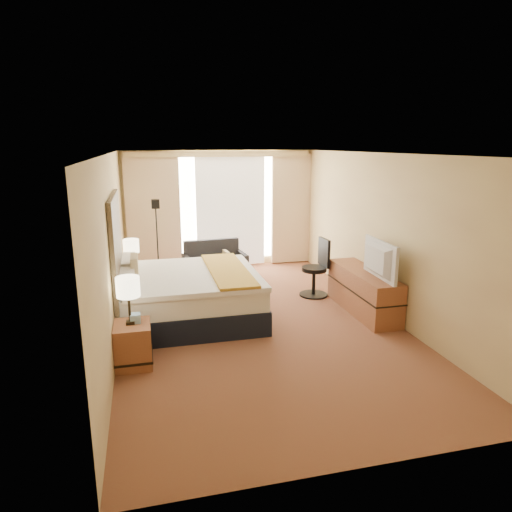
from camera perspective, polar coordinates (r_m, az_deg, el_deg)
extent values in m
cube|color=maroon|center=(7.32, 0.08, -8.12)|extent=(4.20, 7.00, 0.02)
cube|color=white|center=(6.78, 0.09, 12.69)|extent=(4.20, 7.00, 0.02)
cube|color=beige|center=(10.32, -4.63, 5.82)|extent=(4.20, 0.02, 2.60)
cube|color=beige|center=(3.78, 13.17, -8.95)|extent=(4.20, 0.02, 2.60)
cube|color=beige|center=(6.75, -17.48, 0.91)|extent=(0.02, 7.00, 2.60)
cube|color=beige|center=(7.71, 15.44, 2.60)|extent=(0.02, 7.00, 2.60)
cube|color=black|center=(6.95, -17.05, 1.13)|extent=(0.06, 1.85, 1.50)
cube|color=#9C5A38|center=(6.06, -15.11, -10.64)|extent=(0.45, 0.52, 0.55)
cube|color=#9C5A38|center=(8.41, -14.87, -3.65)|extent=(0.45, 0.52, 0.55)
cube|color=#9C5A38|center=(7.82, 13.26, -4.31)|extent=(0.50, 1.80, 0.70)
cube|color=silver|center=(10.33, -3.23, 5.96)|extent=(2.30, 0.02, 2.30)
cube|color=beige|center=(10.07, -12.71, 5.15)|extent=(1.15, 0.09, 2.50)
cube|color=beige|center=(10.59, 4.36, 5.87)|extent=(0.90, 0.09, 2.50)
cube|color=white|center=(10.29, -3.19, 5.65)|extent=(1.55, 0.04, 2.50)
cube|color=beige|center=(10.06, -4.62, 12.59)|extent=(4.00, 0.16, 0.12)
cube|color=black|center=(7.42, -8.54, -6.41)|extent=(2.24, 2.02, 0.37)
cube|color=white|center=(7.31, -8.64, -3.86)|extent=(2.18, 1.97, 0.32)
cube|color=white|center=(7.26, -8.02, -2.42)|extent=(2.05, 2.05, 0.07)
cube|color=gold|center=(7.33, -3.56, -1.73)|extent=(0.59, 2.05, 0.04)
cube|color=white|center=(6.73, -16.21, -2.98)|extent=(0.30, 0.83, 0.19)
cube|color=white|center=(7.68, -15.97, -0.90)|extent=(0.30, 0.83, 0.19)
cube|color=beige|center=(7.19, -14.92, -1.48)|extent=(0.11, 0.45, 0.38)
cube|color=#5C1A1A|center=(9.51, -5.10, -2.22)|extent=(1.32, 0.81, 0.22)
cube|color=#29292D|center=(9.41, -5.05, -1.22)|extent=(1.22, 0.66, 0.14)
cube|color=#29292D|center=(9.65, -5.57, 0.63)|extent=(1.17, 0.25, 0.49)
cube|color=#29292D|center=(9.32, -8.59, -1.30)|extent=(0.16, 0.68, 0.40)
cube|color=#29292D|center=(9.61, -1.76, -0.69)|extent=(0.16, 0.68, 0.40)
cube|color=beige|center=(9.43, -3.75, -0.20)|extent=(0.11, 0.32, 0.29)
cube|color=black|center=(9.49, -11.97, -3.14)|extent=(0.21, 0.21, 0.02)
cylinder|color=black|center=(9.30, -12.20, 1.35)|extent=(0.03, 0.03, 1.50)
cube|color=black|center=(9.16, -12.46, 6.38)|extent=(0.15, 0.15, 0.17)
cylinder|color=black|center=(8.56, 7.18, -4.80)|extent=(0.52, 0.52, 0.03)
cylinder|color=black|center=(8.48, 7.23, -3.18)|extent=(0.06, 0.06, 0.47)
cylinder|color=black|center=(8.41, 7.28, -1.62)|extent=(0.46, 0.46, 0.07)
cube|color=black|center=(8.41, 8.50, 0.45)|extent=(0.07, 0.42, 0.52)
cube|color=black|center=(5.96, -15.43, -8.00)|extent=(0.10, 0.10, 0.04)
cylinder|color=black|center=(5.89, -15.56, -6.18)|extent=(0.03, 0.03, 0.36)
cylinder|color=#FFEFBF|center=(5.81, -15.72, -3.73)|extent=(0.29, 0.29, 0.25)
cube|color=black|center=(8.34, -15.16, -1.70)|extent=(0.10, 0.10, 0.04)
cylinder|color=black|center=(8.29, -15.24, -0.44)|extent=(0.03, 0.03, 0.34)
cylinder|color=#FFEFBF|center=(8.24, -15.35, 1.23)|extent=(0.27, 0.27, 0.23)
cube|color=#8BB4D7|center=(5.97, -14.85, -7.53)|extent=(0.13, 0.13, 0.12)
cube|color=black|center=(8.28, -14.08, -1.62)|extent=(0.22, 0.18, 0.08)
imported|color=black|center=(7.29, 14.55, -0.42)|extent=(0.17, 1.03, 0.59)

